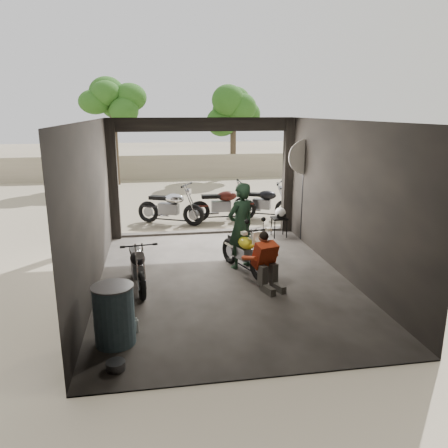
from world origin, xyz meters
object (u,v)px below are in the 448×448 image
object	(u,v)px
outside_bike_c	(263,200)
rider	(241,226)
mechanic	(268,263)
outside_bike_a	(170,204)
helmet	(280,213)
left_bike	(137,263)
sign_post	(304,172)
stool	(279,220)
oil_drum	(114,316)
outside_bike_b	(223,201)
main_bike	(244,248)

from	to	relation	value
outside_bike_c	rider	distance (m)	4.76
mechanic	outside_bike_c	bearing A→B (deg)	57.54
outside_bike_a	helmet	size ratio (longest dim) A/B	6.04
left_bike	sign_post	distance (m)	5.14
stool	oil_drum	distance (m)	6.46
oil_drum	sign_post	bearing A→B (deg)	46.15
oil_drum	sign_post	world-z (taller)	sign_post
outside_bike_b	mechanic	size ratio (longest dim) A/B	1.71
outside_bike_a	outside_bike_c	xyz separation A→B (m)	(3.00, 0.35, -0.04)
rider	main_bike	bearing A→B (deg)	63.22
main_bike	outside_bike_a	size ratio (longest dim) A/B	0.85
outside_bike_c	left_bike	bearing A→B (deg)	170.31
outside_bike_c	oil_drum	xyz separation A→B (m)	(-4.13, -7.34, -0.13)
left_bike	stool	bearing A→B (deg)	30.34
left_bike	outside_bike_b	distance (m)	5.59
rider	mechanic	bearing A→B (deg)	71.52
outside_bike_c	stool	world-z (taller)	outside_bike_c
outside_bike_b	oil_drum	bearing A→B (deg)	158.63
left_bike	helmet	bearing A→B (deg)	30.05
outside_bike_b	sign_post	bearing A→B (deg)	-144.11
left_bike	stool	size ratio (longest dim) A/B	2.72
main_bike	oil_drum	xyz separation A→B (m)	(-2.50, -2.65, -0.07)
stool	sign_post	distance (m)	1.49
outside_bike_c	sign_post	bearing A→B (deg)	-144.86
main_bike	helmet	distance (m)	2.86
outside_bike_b	left_bike	bearing A→B (deg)	153.46
oil_drum	sign_post	distance (m)	6.67
outside_bike_b	stool	distance (m)	2.39
outside_bike_b	stool	bearing A→B (deg)	-149.09
outside_bike_b	sign_post	distance (m)	3.21
stool	sign_post	bearing A→B (deg)	-35.21
helmet	mechanic	bearing A→B (deg)	-106.41
outside_bike_a	oil_drum	bearing A→B (deg)	-163.58
outside_bike_c	helmet	distance (m)	2.28
oil_drum	helmet	bearing A→B (deg)	51.55
outside_bike_c	main_bike	bearing A→B (deg)	-172.51
outside_bike_b	rider	xyz separation A→B (m)	(-0.29, -4.23, 0.32)
mechanic	sign_post	distance (m)	3.79
outside_bike_a	helmet	world-z (taller)	outside_bike_a
outside_bike_a	mechanic	world-z (taller)	outside_bike_a
stool	outside_bike_b	bearing A→B (deg)	121.01
helmet	outside_bike_a	bearing A→B (deg)	149.86
stool	helmet	xyz separation A→B (m)	(0.02, -0.01, 0.22)
left_bike	helmet	xyz separation A→B (m)	(3.74, 2.95, 0.18)
main_bike	outside_bike_a	world-z (taller)	outside_bike_a
helmet	oil_drum	xyz separation A→B (m)	(-4.02, -5.06, -0.24)
outside_bike_c	sign_post	size ratio (longest dim) A/B	0.66
outside_bike_c	mechanic	size ratio (longest dim) A/B	1.61
main_bike	oil_drum	world-z (taller)	main_bike
outside_bike_a	sign_post	distance (m)	4.25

